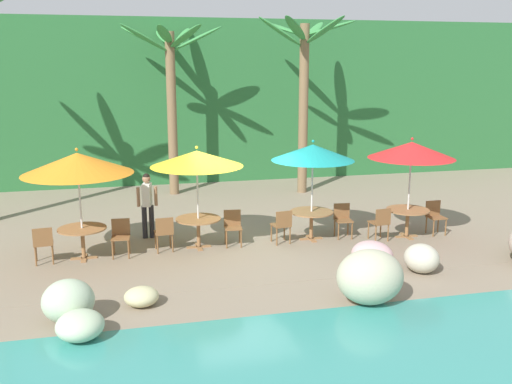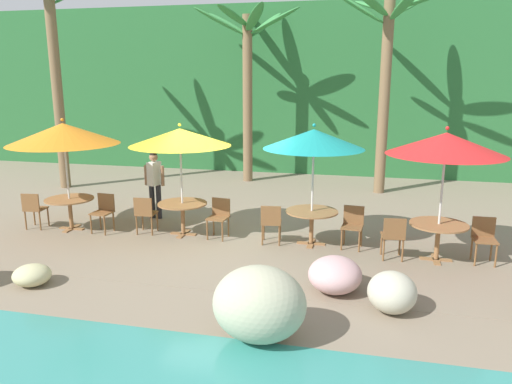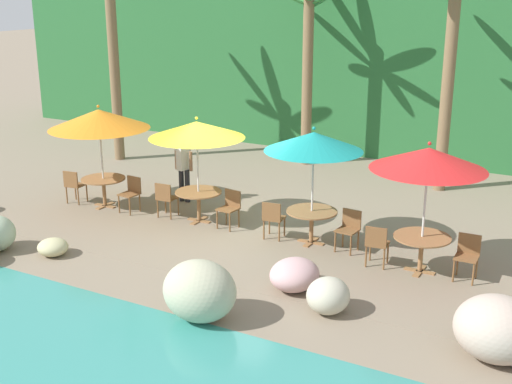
{
  "view_description": "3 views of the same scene",
  "coord_description": "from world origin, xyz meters",
  "px_view_note": "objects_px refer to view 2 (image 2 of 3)",
  "views": [
    {
      "loc": [
        -2.8,
        -13.25,
        4.44
      ],
      "look_at": [
        0.34,
        -0.04,
        1.36
      ],
      "focal_mm": 40.2,
      "sensor_mm": 36.0,
      "label": 1
    },
    {
      "loc": [
        2.94,
        -9.84,
        3.49
      ],
      "look_at": [
        0.56,
        0.37,
        1.02
      ],
      "focal_mm": 34.46,
      "sensor_mm": 36.0,
      "label": 2
    },
    {
      "loc": [
        7.19,
        -12.23,
        5.34
      ],
      "look_at": [
        0.39,
        0.25,
        0.91
      ],
      "focal_mm": 46.54,
      "sensor_mm": 36.0,
      "label": 3
    }
  ],
  "objects_px": {
    "chair_red_seaward": "(484,236)",
    "palm_tree_second": "(247,62)",
    "dining_table_orange": "(70,204)",
    "chair_orange_seaward": "(104,210)",
    "umbrella_red": "(446,144)",
    "dining_table_yellow": "(183,208)",
    "dining_table_red": "(438,230)",
    "palm_tree_third": "(386,59)",
    "umbrella_yellow": "(180,137)",
    "chair_red_inland": "(393,235)",
    "palm_tree_nearest": "(53,48)",
    "waiter_in_white": "(155,180)",
    "umbrella_orange": "(63,134)",
    "chair_orange_inland": "(34,208)",
    "chair_yellow_seaward": "(219,215)",
    "chair_teal_inland": "(271,221)",
    "chair_yellow_inland": "(145,212)",
    "chair_teal_seaward": "(353,224)",
    "dining_table_teal": "(312,216)",
    "umbrella_teal": "(314,139)"
  },
  "relations": [
    {
      "from": "umbrella_red",
      "to": "palm_tree_second",
      "type": "bearing_deg",
      "value": 129.9
    },
    {
      "from": "dining_table_yellow",
      "to": "umbrella_red",
      "type": "xyz_separation_m",
      "value": [
        5.38,
        -0.38,
        1.66
      ]
    },
    {
      "from": "dining_table_yellow",
      "to": "chair_orange_inland",
      "type": "bearing_deg",
      "value": -173.71
    },
    {
      "from": "dining_table_teal",
      "to": "chair_teal_seaward",
      "type": "height_order",
      "value": "chair_teal_seaward"
    },
    {
      "from": "chair_orange_inland",
      "to": "dining_table_red",
      "type": "xyz_separation_m",
      "value": [
        8.92,
        0.01,
        0.1
      ]
    },
    {
      "from": "dining_table_red",
      "to": "palm_tree_third",
      "type": "xyz_separation_m",
      "value": [
        -1.03,
        5.66,
        3.38
      ]
    },
    {
      "from": "umbrella_red",
      "to": "palm_tree_third",
      "type": "xyz_separation_m",
      "value": [
        -1.03,
        5.66,
        1.72
      ]
    },
    {
      "from": "palm_tree_nearest",
      "to": "waiter_in_white",
      "type": "relative_size",
      "value": 3.83
    },
    {
      "from": "dining_table_orange",
      "to": "chair_orange_seaward",
      "type": "relative_size",
      "value": 1.26
    },
    {
      "from": "chair_red_seaward",
      "to": "palm_tree_third",
      "type": "xyz_separation_m",
      "value": [
        -1.88,
        5.55,
        3.48
      ]
    },
    {
      "from": "chair_red_seaward",
      "to": "palm_tree_second",
      "type": "relative_size",
      "value": 0.15
    },
    {
      "from": "chair_teal_inland",
      "to": "palm_tree_nearest",
      "type": "distance_m",
      "value": 9.35
    },
    {
      "from": "umbrella_orange",
      "to": "palm_tree_second",
      "type": "distance_m",
      "value": 7.05
    },
    {
      "from": "umbrella_yellow",
      "to": "umbrella_teal",
      "type": "distance_m",
      "value": 2.9
    },
    {
      "from": "chair_yellow_inland",
      "to": "palm_tree_third",
      "type": "bearing_deg",
      "value": 46.29
    },
    {
      "from": "dining_table_yellow",
      "to": "dining_table_red",
      "type": "bearing_deg",
      "value": -4.08
    },
    {
      "from": "palm_tree_nearest",
      "to": "chair_yellow_inland",
      "type": "bearing_deg",
      "value": -39.85
    },
    {
      "from": "umbrella_yellow",
      "to": "chair_yellow_inland",
      "type": "height_order",
      "value": "umbrella_yellow"
    },
    {
      "from": "dining_table_yellow",
      "to": "chair_red_seaward",
      "type": "relative_size",
      "value": 1.26
    },
    {
      "from": "umbrella_yellow",
      "to": "dining_table_yellow",
      "type": "relative_size",
      "value": 2.29
    },
    {
      "from": "palm_tree_third",
      "to": "chair_teal_inland",
      "type": "bearing_deg",
      "value": -112.66
    },
    {
      "from": "chair_red_seaward",
      "to": "chair_red_inland",
      "type": "bearing_deg",
      "value": -170.25
    },
    {
      "from": "dining_table_teal",
      "to": "chair_teal_inland",
      "type": "bearing_deg",
      "value": -166.42
    },
    {
      "from": "umbrella_red",
      "to": "chair_red_seaward",
      "type": "relative_size",
      "value": 2.99
    },
    {
      "from": "umbrella_yellow",
      "to": "chair_red_inland",
      "type": "relative_size",
      "value": 2.89
    },
    {
      "from": "umbrella_orange",
      "to": "dining_table_yellow",
      "type": "distance_m",
      "value": 3.16
    },
    {
      "from": "umbrella_orange",
      "to": "waiter_in_white",
      "type": "relative_size",
      "value": 1.52
    },
    {
      "from": "chair_red_seaward",
      "to": "umbrella_orange",
      "type": "bearing_deg",
      "value": 179.61
    },
    {
      "from": "umbrella_orange",
      "to": "chair_orange_inland",
      "type": "distance_m",
      "value": 1.92
    },
    {
      "from": "dining_table_orange",
      "to": "palm_tree_nearest",
      "type": "distance_m",
      "value": 6.11
    },
    {
      "from": "chair_yellow_seaward",
      "to": "palm_tree_second",
      "type": "xyz_separation_m",
      "value": [
        -0.88,
        6.08,
        3.44
      ]
    },
    {
      "from": "dining_table_red",
      "to": "dining_table_teal",
      "type": "bearing_deg",
      "value": 171.23
    },
    {
      "from": "chair_yellow_seaward",
      "to": "chair_red_inland",
      "type": "height_order",
      "value": "same"
    },
    {
      "from": "dining_table_yellow",
      "to": "chair_yellow_seaward",
      "type": "distance_m",
      "value": 0.86
    },
    {
      "from": "chair_orange_seaward",
      "to": "umbrella_teal",
      "type": "height_order",
      "value": "umbrella_teal"
    },
    {
      "from": "dining_table_yellow",
      "to": "waiter_in_white",
      "type": "height_order",
      "value": "waiter_in_white"
    },
    {
      "from": "chair_yellow_seaward",
      "to": "chair_orange_seaward",
      "type": "bearing_deg",
      "value": -175.82
    },
    {
      "from": "chair_orange_inland",
      "to": "chair_yellow_seaward",
      "type": "relative_size",
      "value": 1.0
    },
    {
      "from": "chair_orange_seaward",
      "to": "chair_yellow_inland",
      "type": "xyz_separation_m",
      "value": [
        1.0,
        0.03,
        0.0
      ]
    },
    {
      "from": "chair_orange_seaward",
      "to": "umbrella_yellow",
      "type": "xyz_separation_m",
      "value": [
        1.85,
        0.19,
        1.7
      ]
    },
    {
      "from": "chair_teal_seaward",
      "to": "palm_tree_nearest",
      "type": "relative_size",
      "value": 0.13
    },
    {
      "from": "chair_orange_inland",
      "to": "waiter_in_white",
      "type": "relative_size",
      "value": 0.51
    },
    {
      "from": "dining_table_red",
      "to": "palm_tree_second",
      "type": "bearing_deg",
      "value": 129.9
    },
    {
      "from": "dining_table_orange",
      "to": "chair_red_seaward",
      "type": "bearing_deg",
      "value": -0.39
    },
    {
      "from": "dining_table_yellow",
      "to": "waiter_in_white",
      "type": "relative_size",
      "value": 0.65
    },
    {
      "from": "chair_yellow_seaward",
      "to": "chair_yellow_inland",
      "type": "relative_size",
      "value": 1.0
    },
    {
      "from": "dining_table_orange",
      "to": "chair_red_seaward",
      "type": "height_order",
      "value": "chair_red_seaward"
    },
    {
      "from": "umbrella_teal",
      "to": "palm_tree_third",
      "type": "relative_size",
      "value": 0.43
    },
    {
      "from": "umbrella_red",
      "to": "chair_red_inland",
      "type": "bearing_deg",
      "value": -167.9
    },
    {
      "from": "chair_red_seaward",
      "to": "palm_tree_third",
      "type": "relative_size",
      "value": 0.15
    }
  ]
}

